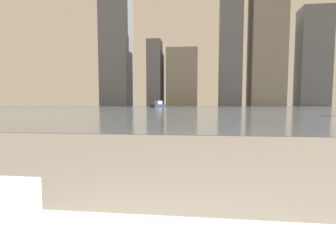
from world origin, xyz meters
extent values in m
cube|color=slate|center=(0.00, 62.00, 0.01)|extent=(180.00, 110.00, 0.01)
cube|color=navy|center=(-10.08, 66.79, 0.41)|extent=(3.78, 4.64, 0.79)
cube|color=silver|center=(-10.08, 66.79, 1.26)|extent=(1.88, 2.04, 0.91)
cube|color=slate|center=(-37.34, 118.00, 41.66)|extent=(12.35, 13.34, 83.32)
cube|color=slate|center=(-19.36, 118.00, 14.28)|extent=(6.04, 12.87, 28.55)
cube|color=gray|center=(-7.29, 118.00, 12.39)|extent=(13.29, 12.99, 24.77)
cube|color=slate|center=(13.37, 118.00, 24.88)|extent=(8.97, 11.86, 49.76)
cube|color=gray|center=(28.49, 118.00, 35.01)|extent=(13.85, 13.98, 70.01)
cube|color=slate|center=(47.45, 118.00, 20.24)|extent=(12.09, 9.32, 40.47)
camera|label=1|loc=(0.30, 0.26, 0.80)|focal=28.00mm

